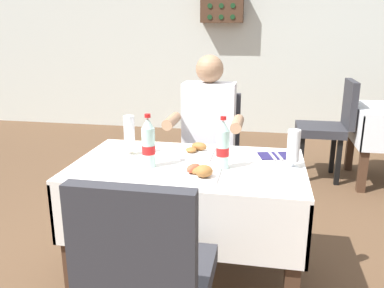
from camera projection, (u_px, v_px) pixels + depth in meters
name	position (u px, v px, depth m)	size (l,w,h in m)	color
ground_plane	(188.00, 275.00, 2.38)	(11.00, 11.00, 0.00)	brown
back_wall	(240.00, 22.00, 5.40)	(11.00, 0.12, 3.04)	silver
main_dining_table	(189.00, 193.00, 2.18)	(1.23, 0.76, 0.73)	white
chair_far_diner_seat	(209.00, 152.00, 2.91)	(0.44, 0.50, 0.97)	#2D2D33
chair_near_camera_side	(148.00, 276.00, 1.45)	(0.44, 0.50, 0.97)	#2D2D33
seated_diner_far	(208.00, 135.00, 2.76)	(0.50, 0.46, 1.26)	#282D42
plate_near_camera	(198.00, 172.00, 1.93)	(0.23, 0.23, 0.07)	white
plate_far_diner	(193.00, 151.00, 2.29)	(0.25, 0.25, 0.06)	white
beer_glass_left	(293.00, 149.00, 2.04)	(0.07, 0.07, 0.20)	white
beer_glass_middle	(129.00, 135.00, 2.25)	(0.07, 0.07, 0.23)	white
cola_bottle_primary	(148.00, 144.00, 2.05)	(0.07, 0.07, 0.28)	silver
cola_bottle_secondary	(223.00, 146.00, 2.02)	(0.07, 0.07, 0.27)	silver
napkin_cutlery_set	(274.00, 156.00, 2.24)	(0.20, 0.20, 0.01)	#231E4C
background_chair_left	(330.00, 123.00, 3.80)	(0.50, 0.44, 0.97)	#2D2D33
wall_bottle_rack	(222.00, 6.00, 5.23)	(0.56, 0.21, 0.42)	#472D1E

